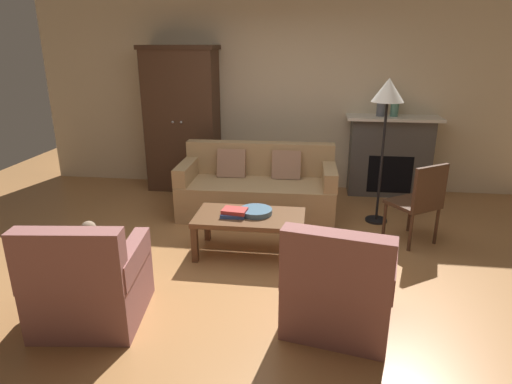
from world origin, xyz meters
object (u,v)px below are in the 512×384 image
(side_chair_wooden, at_px, (420,199))
(floor_lamp, at_px, (388,99))
(mantel_vase_jade, at_px, (395,106))
(dog, at_px, (67,238))
(fireplace, at_px, (390,155))
(armchair_near_right, at_px, (339,289))
(armoire, at_px, (183,119))
(mantel_vase_slate, at_px, (381,106))
(coffee_table, at_px, (250,220))
(book_stack, at_px, (234,213))
(fruit_bowl, at_px, (256,211))
(armchair_near_left, at_px, (89,285))
(couch, at_px, (258,189))

(side_chair_wooden, relative_size, floor_lamp, 0.53)
(side_chair_wooden, height_order, floor_lamp, floor_lamp)
(mantel_vase_jade, bearing_deg, dog, -143.72)
(fireplace, bearing_deg, armchair_near_right, -104.36)
(armchair_near_right, height_order, side_chair_wooden, side_chair_wooden)
(dog, bearing_deg, armoire, 79.00)
(dog, bearing_deg, mantel_vase_slate, 37.76)
(fireplace, relative_size, armchair_near_right, 1.39)
(mantel_vase_jade, bearing_deg, coffee_table, -128.51)
(fireplace, xyz_separation_m, floor_lamp, (-0.27, -1.06, 0.90))
(armoire, bearing_deg, mantel_vase_slate, 1.24)
(mantel_vase_jade, height_order, side_chair_wooden, mantel_vase_jade)
(book_stack, bearing_deg, floor_lamp, 35.24)
(fruit_bowl, xyz_separation_m, side_chair_wooden, (1.68, 0.42, 0.07))
(fireplace, relative_size, armchair_near_left, 1.43)
(fruit_bowl, xyz_separation_m, book_stack, (-0.21, -0.09, 0.01))
(fireplace, xyz_separation_m, dog, (-3.43, -2.53, -0.32))
(armchair_near_right, distance_m, floor_lamp, 2.52)
(couch, height_order, floor_lamp, floor_lamp)
(couch, height_order, side_chair_wooden, side_chair_wooden)
(coffee_table, xyz_separation_m, fruit_bowl, (0.06, 0.05, 0.08))
(mantel_vase_slate, bearing_deg, fruit_bowl, -124.96)
(coffee_table, bearing_deg, armchair_near_right, -52.75)
(book_stack, relative_size, armchair_near_right, 0.30)
(side_chair_wooden, relative_size, dog, 1.84)
(armchair_near_right, relative_size, dog, 1.85)
(couch, height_order, armchair_near_right, armchair_near_right)
(mantel_vase_jade, height_order, armchair_near_right, mantel_vase_jade)
(armchair_near_right, xyz_separation_m, side_chair_wooden, (0.89, 1.57, 0.20))
(mantel_vase_slate, height_order, floor_lamp, floor_lamp)
(couch, relative_size, dog, 3.96)
(mantel_vase_slate, bearing_deg, couch, -148.03)
(dog, bearing_deg, mantel_vase_jade, 36.28)
(mantel_vase_slate, xyz_separation_m, floor_lamp, (-0.09, -1.05, 0.21))
(mantel_vase_jade, height_order, floor_lamp, floor_lamp)
(fireplace, distance_m, dog, 4.27)
(coffee_table, bearing_deg, dog, -166.74)
(coffee_table, height_order, armchair_near_right, armchair_near_right)
(fireplace, distance_m, armchair_near_left, 4.39)
(mantel_vase_slate, xyz_separation_m, armchair_near_right, (-0.65, -3.21, -0.95))
(book_stack, height_order, armchair_near_left, armchair_near_left)
(armoire, xyz_separation_m, side_chair_wooden, (3.02, -1.58, -0.51))
(armchair_near_left, xyz_separation_m, armchair_near_right, (1.90, 0.20, 0.00))
(armchair_near_left, bearing_deg, armoire, 93.88)
(floor_lamp, bearing_deg, armchair_near_left, -136.06)
(armoire, relative_size, book_stack, 7.58)
(fireplace, bearing_deg, couch, -150.33)
(fireplace, xyz_separation_m, mantel_vase_jade, (-0.00, -0.02, 0.70))
(armchair_near_right, relative_size, side_chair_wooden, 1.00)
(coffee_table, xyz_separation_m, floor_lamp, (1.41, 1.06, 1.11))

